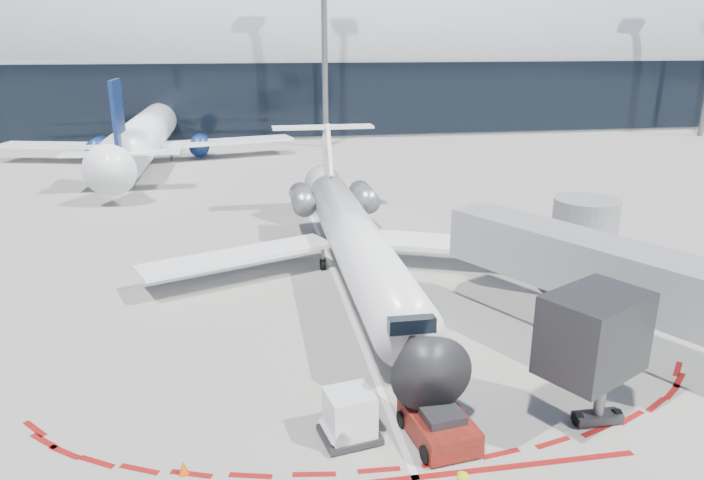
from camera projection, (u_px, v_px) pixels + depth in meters
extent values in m
plane|color=slate|center=(351.00, 316.00, 29.26)|extent=(260.00, 260.00, 0.00)
cube|color=silver|center=(344.00, 299.00, 31.13)|extent=(0.25, 40.00, 0.01)
cube|color=maroon|center=(415.00, 478.00, 18.46)|extent=(14.00, 0.25, 0.01)
cube|color=#939598|center=(275.00, 93.00, 88.72)|extent=(150.00, 24.00, 10.00)
cylinder|color=#939598|center=(274.00, 56.00, 87.19)|extent=(150.00, 24.00, 24.00)
cube|color=black|center=(280.00, 101.00, 77.42)|extent=(150.00, 0.20, 9.00)
cube|color=gray|center=(588.00, 265.00, 25.36)|extent=(8.22, 12.61, 2.30)
cube|color=black|center=(594.00, 333.00, 19.49)|extent=(3.86, 3.44, 2.60)
cylinder|color=slate|center=(601.00, 392.00, 20.73)|extent=(0.36, 0.36, 2.40)
cube|color=black|center=(597.00, 417.00, 21.03)|extent=(1.60, 0.60, 0.30)
cylinder|color=gray|center=(582.00, 245.00, 31.60)|extent=(3.20, 3.20, 4.80)
cylinder|color=black|center=(577.00, 285.00, 32.26)|extent=(4.00, 4.00, 0.50)
cylinder|color=slate|center=(324.00, 37.00, 71.27)|extent=(0.70, 0.70, 25.00)
cylinder|color=white|center=(357.00, 242.00, 32.33)|extent=(2.65, 21.58, 2.65)
cone|color=black|center=(420.00, 354.00, 20.91)|extent=(2.65, 2.75, 2.65)
cone|color=white|center=(326.00, 188.00, 44.11)|extent=(2.65, 3.53, 2.65)
cube|color=black|center=(408.00, 319.00, 22.22)|extent=(1.67, 1.37, 0.54)
cube|color=white|center=(238.00, 256.00, 33.01)|extent=(10.51, 6.23, 0.30)
cube|color=white|center=(459.00, 244.00, 34.95)|extent=(10.51, 6.23, 0.30)
cube|color=white|center=(327.00, 157.00, 42.47)|extent=(0.25, 4.60, 4.68)
cube|color=white|center=(323.00, 127.00, 43.86)|extent=(7.06, 1.57, 0.16)
cylinder|color=slate|center=(302.00, 199.00, 40.03)|extent=(1.47, 3.33, 1.47)
cylinder|color=slate|center=(364.00, 197.00, 40.67)|extent=(1.47, 3.33, 1.47)
cylinder|color=black|center=(397.00, 362.00, 24.48)|extent=(0.22, 0.55, 0.55)
cylinder|color=black|center=(323.00, 264.00, 35.01)|extent=(0.29, 0.63, 0.63)
cylinder|color=black|center=(375.00, 261.00, 35.47)|extent=(0.29, 0.63, 0.63)
cylinder|color=slate|center=(397.00, 356.00, 24.40)|extent=(0.18, 0.18, 1.08)
cube|color=#4F0E0B|center=(438.00, 426.00, 20.13)|extent=(2.14, 3.04, 0.80)
cube|color=black|center=(443.00, 416.00, 19.73)|extent=(1.37, 1.22, 0.31)
cylinder|color=slate|center=(415.00, 399.00, 21.95)|extent=(0.40, 2.29, 0.09)
cylinder|color=black|center=(426.00, 454.00, 19.07)|extent=(0.32, 0.59, 0.57)
cylinder|color=black|center=(476.00, 444.00, 19.55)|extent=(0.32, 0.59, 0.57)
cylinder|color=black|center=(403.00, 419.00, 20.83)|extent=(0.32, 0.59, 0.57)
cylinder|color=black|center=(449.00, 410.00, 21.31)|extent=(0.32, 0.59, 0.57)
cube|color=black|center=(350.00, 434.00, 20.23)|extent=(2.06, 1.84, 0.20)
cube|color=silver|center=(350.00, 412.00, 19.98)|extent=(1.67, 1.60, 1.44)
cylinder|color=black|center=(334.00, 452.00, 19.49)|extent=(0.12, 0.19, 0.18)
cylinder|color=black|center=(377.00, 442.00, 19.96)|extent=(0.12, 0.19, 0.18)
cylinder|color=black|center=(323.00, 431.00, 20.53)|extent=(0.12, 0.19, 0.18)
cylinder|color=black|center=(364.00, 422.00, 21.01)|extent=(0.12, 0.19, 0.18)
cone|color=#E24604|center=(183.00, 468.00, 18.56)|extent=(0.32, 0.32, 0.44)
cone|color=#E24604|center=(589.00, 386.00, 22.81)|extent=(0.40, 0.40, 0.55)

